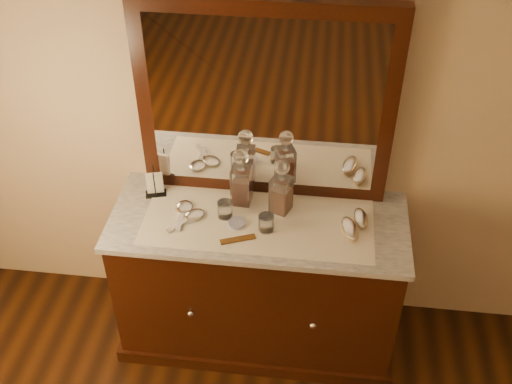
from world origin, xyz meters
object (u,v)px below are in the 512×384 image
decanter_left (241,182)px  brush_far (361,219)px  decanter_right (281,191)px  dresser_cabinet (258,282)px  pin_dish (237,223)px  brush_near (350,229)px  comb (238,239)px  napkin_rack (155,185)px  hand_mirror_outer (183,210)px  mirror_frame (265,103)px  hand_mirror_inner (191,217)px

decanter_left → brush_far: bearing=-8.4°
decanter_right → brush_far: bearing=-6.8°
dresser_cabinet → pin_dish: pin_dish is taller
decanter_right → brush_near: bearing=-21.4°
comb → brush_far: brush_far is taller
napkin_rack → decanter_left: (0.44, -0.01, 0.06)m
brush_far → decanter_left: bearing=171.6°
hand_mirror_outer → napkin_rack: bearing=144.9°
dresser_cabinet → mirror_frame: size_ratio=1.17×
decanter_left → hand_mirror_inner: bearing=-144.6°
comb → hand_mirror_inner: bearing=131.5°
napkin_rack → hand_mirror_inner: bearing=-37.1°
comb → hand_mirror_outer: size_ratio=0.74×
pin_dish → brush_far: 0.59m
napkin_rack → decanter_left: size_ratio=0.50×
decanter_right → hand_mirror_inner: (-0.42, -0.12, -0.10)m
decanter_right → hand_mirror_outer: decanter_right is taller
decanter_left → decanter_right: (0.20, -0.04, -0.01)m
brush_far → dresser_cabinet: bearing=-175.8°
dresser_cabinet → brush_far: brush_far is taller
comb → mirror_frame: bearing=57.5°
comb → decanter_left: decanter_left is taller
comb → hand_mirror_outer: bearing=128.3°
brush_far → pin_dish: bearing=-171.5°
mirror_frame → decanter_left: 0.41m
dresser_cabinet → brush_far: (0.49, 0.04, 0.46)m
dresser_cabinet → napkin_rack: bearing=166.5°
pin_dish → brush_near: size_ratio=0.48×
dresser_cabinet → decanter_left: (-0.10, 0.12, 0.56)m
pin_dish → brush_near: bearing=0.3°
comb → decanter_right: size_ratio=0.56×
brush_near → hand_mirror_outer: bearing=175.7°
comb → napkin_rack: 0.55m
mirror_frame → brush_near: mirror_frame is taller
brush_near → brush_far: 0.10m
brush_far → hand_mirror_inner: brush_far is taller
mirror_frame → pin_dish: bearing=-108.3°
pin_dish → hand_mirror_outer: size_ratio=0.37×
brush_near → hand_mirror_inner: (-0.75, 0.01, -0.01)m
comb → decanter_left: size_ratio=0.53×
dresser_cabinet → decanter_left: 0.59m
dresser_cabinet → decanter_right: size_ratio=4.74×
comb → brush_far: 0.60m
brush_near → decanter_right: bearing=158.6°
napkin_rack → decanter_right: size_ratio=0.53×
decanter_left → comb: bearing=-85.6°
mirror_frame → comb: (-0.08, -0.40, -0.49)m
mirror_frame → pin_dish: (-0.10, -0.30, -0.49)m
decanter_left → decanter_right: bearing=-11.4°
dresser_cabinet → mirror_frame: mirror_frame is taller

